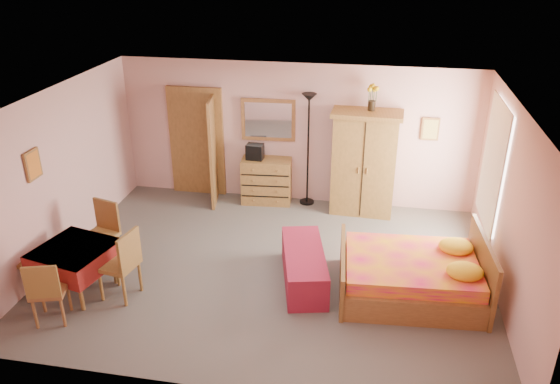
% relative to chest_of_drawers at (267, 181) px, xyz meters
% --- Properties ---
extents(floor, '(6.50, 6.50, 0.00)m').
position_rel_chest_of_drawers_xyz_m(floor, '(0.52, -2.27, -0.43)').
color(floor, slate).
rests_on(floor, ground).
extents(ceiling, '(6.50, 6.50, 0.00)m').
position_rel_chest_of_drawers_xyz_m(ceiling, '(0.52, -2.27, 2.17)').
color(ceiling, brown).
rests_on(ceiling, wall_back).
extents(wall_back, '(6.50, 0.10, 2.60)m').
position_rel_chest_of_drawers_xyz_m(wall_back, '(0.52, 0.23, 0.87)').
color(wall_back, '#D8A29C').
rests_on(wall_back, floor).
extents(wall_front, '(6.50, 0.10, 2.60)m').
position_rel_chest_of_drawers_xyz_m(wall_front, '(0.52, -4.77, 0.87)').
color(wall_front, '#D8A29C').
rests_on(wall_front, floor).
extents(wall_left, '(0.10, 5.00, 2.60)m').
position_rel_chest_of_drawers_xyz_m(wall_left, '(-2.73, -2.27, 0.87)').
color(wall_left, '#D8A29C').
rests_on(wall_left, floor).
extents(wall_right, '(0.10, 5.00, 2.60)m').
position_rel_chest_of_drawers_xyz_m(wall_right, '(3.77, -2.27, 0.87)').
color(wall_right, '#D8A29C').
rests_on(wall_right, floor).
extents(doorway, '(1.06, 0.12, 2.15)m').
position_rel_chest_of_drawers_xyz_m(doorway, '(-1.38, 0.20, 0.59)').
color(doorway, '#9E6B35').
rests_on(doorway, floor).
extents(window, '(0.08, 1.40, 1.95)m').
position_rel_chest_of_drawers_xyz_m(window, '(3.73, -1.07, 1.02)').
color(window, white).
rests_on(window, wall_right).
extents(picture_left, '(0.04, 0.32, 0.42)m').
position_rel_chest_of_drawers_xyz_m(picture_left, '(-2.70, -2.87, 1.27)').
color(picture_left, orange).
rests_on(picture_left, wall_left).
extents(picture_back, '(0.30, 0.04, 0.40)m').
position_rel_chest_of_drawers_xyz_m(picture_back, '(2.87, 0.20, 1.12)').
color(picture_back, '#D8BF59').
rests_on(picture_back, wall_back).
extents(chest_of_drawers, '(0.95, 0.53, 0.86)m').
position_rel_chest_of_drawers_xyz_m(chest_of_drawers, '(0.00, 0.00, 0.00)').
color(chest_of_drawers, olive).
rests_on(chest_of_drawers, floor).
extents(wall_mirror, '(0.99, 0.11, 0.78)m').
position_rel_chest_of_drawers_xyz_m(wall_mirror, '(0.00, 0.21, 1.12)').
color(wall_mirror, white).
rests_on(wall_mirror, wall_back).
extents(stereo, '(0.32, 0.24, 0.28)m').
position_rel_chest_of_drawers_xyz_m(stereo, '(-0.21, -0.02, 0.57)').
color(stereo, black).
rests_on(stereo, chest_of_drawers).
extents(floor_lamp, '(0.35, 0.35, 2.10)m').
position_rel_chest_of_drawers_xyz_m(floor_lamp, '(0.76, 0.09, 0.62)').
color(floor_lamp, black).
rests_on(floor_lamp, floor).
extents(wardrobe, '(1.23, 0.66, 1.89)m').
position_rel_chest_of_drawers_xyz_m(wardrobe, '(1.78, -0.08, 0.51)').
color(wardrobe, olive).
rests_on(wardrobe, floor).
extents(sunflower_vase, '(0.19, 0.19, 0.46)m').
position_rel_chest_of_drawers_xyz_m(sunflower_vase, '(1.84, 0.00, 1.69)').
color(sunflower_vase, yellow).
rests_on(sunflower_vase, wardrobe).
extents(bed, '(2.07, 1.69, 0.91)m').
position_rel_chest_of_drawers_xyz_m(bed, '(2.56, -2.53, 0.03)').
color(bed, '#E31656').
rests_on(bed, floor).
extents(bench, '(0.89, 1.59, 0.50)m').
position_rel_chest_of_drawers_xyz_m(bench, '(1.07, -2.51, -0.18)').
color(bench, maroon).
rests_on(bench, floor).
extents(dining_table, '(1.14, 1.14, 0.70)m').
position_rel_chest_of_drawers_xyz_m(dining_table, '(-2.02, -3.30, -0.08)').
color(dining_table, maroon).
rests_on(dining_table, floor).
extents(chair_south, '(0.52, 0.52, 0.93)m').
position_rel_chest_of_drawers_xyz_m(chair_south, '(-2.03, -3.96, 0.03)').
color(chair_south, '#935B32').
rests_on(chair_south, floor).
extents(chair_north, '(0.56, 0.56, 0.99)m').
position_rel_chest_of_drawers_xyz_m(chair_north, '(-2.03, -2.59, 0.07)').
color(chair_north, '#A67A38').
rests_on(chair_north, floor).
extents(chair_west, '(0.53, 0.53, 0.98)m').
position_rel_chest_of_drawers_xyz_m(chair_west, '(-2.64, -3.35, 0.06)').
color(chair_west, '#9F6936').
rests_on(chair_west, floor).
extents(chair_east, '(0.54, 0.54, 1.03)m').
position_rel_chest_of_drawers_xyz_m(chair_east, '(-1.38, -3.31, 0.08)').
color(chair_east, olive).
rests_on(chair_east, floor).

